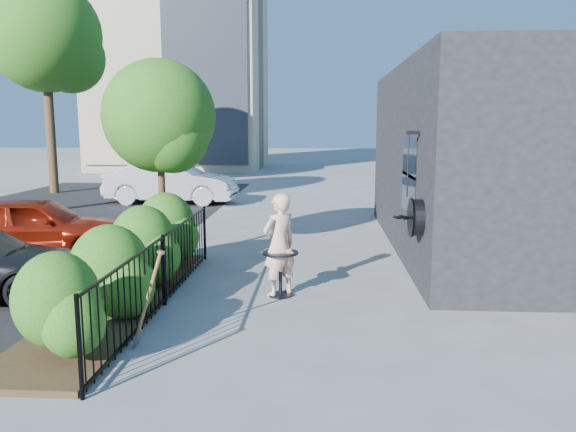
# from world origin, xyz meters

# --- Properties ---
(ground) EXTENTS (120.00, 120.00, 0.00)m
(ground) POSITION_xyz_m (0.00, 0.00, 0.00)
(ground) COLOR gray
(ground) RESTS_ON ground
(shop_building) EXTENTS (6.22, 9.00, 4.00)m
(shop_building) POSITION_xyz_m (5.50, 4.50, 2.00)
(shop_building) COLOR black
(shop_building) RESTS_ON ground
(fence) EXTENTS (0.05, 6.05, 1.10)m
(fence) POSITION_xyz_m (-1.50, 0.00, 0.56)
(fence) COLOR black
(fence) RESTS_ON ground
(planting_bed) EXTENTS (1.30, 6.00, 0.08)m
(planting_bed) POSITION_xyz_m (-2.20, 0.00, 0.04)
(planting_bed) COLOR #382616
(planting_bed) RESTS_ON ground
(shrubs) EXTENTS (1.10, 5.60, 1.24)m
(shrubs) POSITION_xyz_m (-2.10, 0.10, 0.70)
(shrubs) COLOR #226016
(shrubs) RESTS_ON ground
(patio_tree) EXTENTS (2.20, 2.20, 3.94)m
(patio_tree) POSITION_xyz_m (-2.24, 2.76, 2.76)
(patio_tree) COLOR #3F2B19
(patio_tree) RESTS_ON ground
(street_tree_far) EXTENTS (4.40, 4.40, 8.28)m
(street_tree_far) POSITION_xyz_m (-9.94, 13.96, 5.92)
(street_tree_far) COLOR #3F2B19
(street_tree_far) RESTS_ON ground
(cafe_table) EXTENTS (0.58, 0.58, 0.77)m
(cafe_table) POSITION_xyz_m (0.23, 0.58, 0.50)
(cafe_table) COLOR black
(cafe_table) RESTS_ON ground
(woman) EXTENTS (0.72, 0.69, 1.66)m
(woman) POSITION_xyz_m (0.21, 0.61, 0.83)
(woman) COLOR beige
(woman) RESTS_ON ground
(shovel) EXTENTS (0.43, 0.16, 1.26)m
(shovel) POSITION_xyz_m (-1.25, -1.65, 0.55)
(shovel) COLOR brown
(shovel) RESTS_ON ground
(car_red) EXTENTS (3.87, 2.06, 1.25)m
(car_red) POSITION_xyz_m (-5.13, 3.17, 0.63)
(car_red) COLOR maroon
(car_red) RESTS_ON ground
(car_silver) EXTENTS (4.60, 1.75, 1.50)m
(car_silver) POSITION_xyz_m (-4.39, 11.22, 0.75)
(car_silver) COLOR silver
(car_silver) RESTS_ON ground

